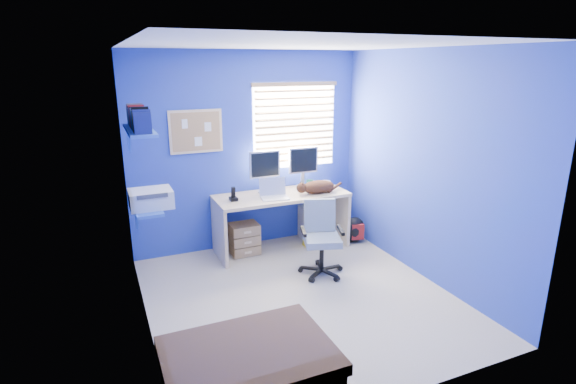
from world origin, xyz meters
name	(u,v)px	position (x,y,z in m)	size (l,w,h in m)	color
floor	(300,297)	(0.00, 0.00, 0.00)	(3.00, 3.20, 0.00)	beige
ceiling	(302,45)	(0.00, 0.00, 2.50)	(3.00, 3.20, 0.00)	white
wall_back	(248,152)	(0.00, 1.60, 1.25)	(3.00, 0.01, 2.50)	#2F3FAE
wall_front	(405,239)	(0.00, -1.60, 1.25)	(3.00, 0.01, 2.50)	#2F3FAE
wall_left	(138,199)	(-1.50, 0.00, 1.25)	(0.01, 3.20, 2.50)	#2F3FAE
wall_right	(425,167)	(1.50, 0.00, 1.25)	(0.01, 3.20, 2.50)	#2F3FAE
desk	(282,222)	(0.32, 1.26, 0.37)	(1.69, 0.65, 0.74)	tan
laptop	(275,190)	(0.17, 1.12, 0.85)	(0.33, 0.26, 0.22)	silver
monitor_left	(264,172)	(0.16, 1.43, 1.01)	(0.40, 0.12, 0.54)	silver
monitor_right	(303,167)	(0.71, 1.46, 1.01)	(0.40, 0.12, 0.54)	silver
phone	(233,194)	(-0.32, 1.24, 0.82)	(0.09, 0.11, 0.17)	black
mug	(310,184)	(0.79, 1.40, 0.79)	(0.10, 0.09, 0.10)	#2B8A70
cd_spindle	(326,183)	(1.02, 1.38, 0.78)	(0.13, 0.13, 0.07)	silver
cat	(318,187)	(0.78, 1.13, 0.82)	(0.45, 0.24, 0.16)	black
tower_pc	(310,225)	(0.78, 1.36, 0.23)	(0.19, 0.44, 0.45)	beige
drawer_boxes	(244,239)	(-0.17, 1.29, 0.20)	(0.35, 0.28, 0.41)	tan
yellow_book	(307,238)	(0.64, 1.16, 0.12)	(0.03, 0.17, 0.24)	yellow
backpack	(354,230)	(1.30, 1.06, 0.18)	(0.30, 0.23, 0.35)	black
bed_corner	(249,383)	(-0.99, -1.32, 0.26)	(1.07, 0.76, 0.52)	#513829
office_chair	(321,247)	(0.47, 0.43, 0.31)	(0.61, 0.61, 0.84)	black
window_blinds	(295,126)	(0.65, 1.57, 1.55)	(1.15, 0.05, 1.10)	white
corkboard	(196,132)	(-0.65, 1.58, 1.55)	(0.64, 0.02, 0.52)	tan
wall_shelves	(144,159)	(-1.35, 0.75, 1.43)	(0.42, 0.90, 1.05)	blue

